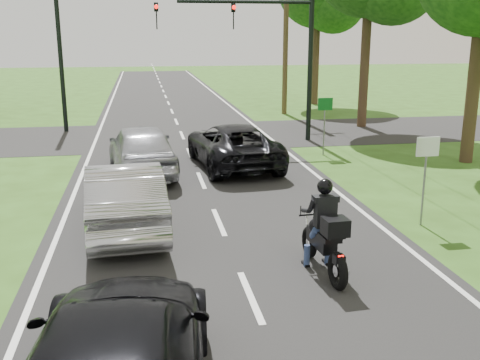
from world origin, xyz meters
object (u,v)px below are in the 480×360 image
sign_white (427,159)px  sign_green (325,112)px  silver_sedan (124,196)px  dark_suv (233,145)px  utility_pole_far (286,20)px  silver_suv (142,149)px  motorcycle_rider (325,237)px  traffic_signal (266,40)px

sign_white → sign_green: size_ratio=1.00×
silver_sedan → sign_white: bearing=168.5°
silver_sedan → dark_suv: bearing=-124.5°
silver_sedan → utility_pole_far: utility_pole_far is taller
silver_sedan → silver_suv: silver_suv is taller
dark_suv → silver_sedan: (-3.47, -5.87, 0.05)m
silver_suv → sign_green: size_ratio=2.26×
motorcycle_rider → silver_suv: motorcycle_rider is taller
sign_white → motorcycle_rider: bearing=-144.7°
silver_suv → sign_green: 6.95m
dark_suv → sign_green: sign_green is taller
motorcycle_rider → traffic_signal: traffic_signal is taller
motorcycle_rider → silver_sedan: size_ratio=0.45×
silver_sedan → sign_green: bearing=-139.0°
dark_suv → utility_pole_far: bearing=-117.4°
dark_suv → motorcycle_rider: bearing=86.3°
silver_suv → utility_pole_far: 15.70m
dark_suv → silver_sedan: bearing=53.9°
motorcycle_rider → utility_pole_far: size_ratio=0.22×
silver_sedan → traffic_signal: bearing=-122.6°
silver_suv → utility_pole_far: (7.97, 12.84, 4.26)m
silver_sedan → motorcycle_rider: bearing=136.2°
dark_suv → silver_sedan: size_ratio=1.10×
dark_suv → traffic_signal: traffic_signal is taller
silver_suv → utility_pole_far: bearing=-127.3°
sign_green → dark_suv: bearing=-161.4°
sign_green → silver_sedan: bearing=-135.0°
silver_sedan → utility_pole_far: 20.42m
utility_pole_far → motorcycle_rider: bearing=-102.3°
sign_white → utility_pole_far: bearing=85.5°
silver_suv → sign_white: bearing=130.8°
dark_suv → sign_white: sign_white is taller
traffic_signal → utility_pole_far: 8.55m
traffic_signal → sign_green: (1.56, -3.02, -2.54)m
motorcycle_rider → silver_suv: (-3.33, 8.41, 0.10)m
motorcycle_rider → utility_pole_far: 22.18m
silver_suv → traffic_signal: 7.77m
utility_pole_far → sign_white: 19.39m
motorcycle_rider → dark_suv: motorcycle_rider is taller
silver_sedan → sign_green: (7.09, 7.09, 0.80)m
motorcycle_rider → traffic_signal: bearing=79.3°
dark_suv → utility_pole_far: (4.93, 12.24, 4.34)m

